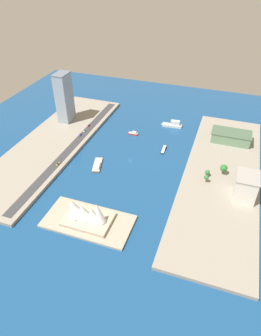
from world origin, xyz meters
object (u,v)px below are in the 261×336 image
Objects in this scene: hatchback_blue at (80,135)px; opera_landmark at (85,213)px; ferry_white_commuter at (173,124)px; traffic_light_waterfront at (61,160)px; tower_tall_glass at (64,98)px; terminal_long_green at (231,137)px; taxi_yellow_cab at (58,164)px; tugboat_red at (133,133)px; pickup_red at (89,126)px; barge_flat_brown at (97,165)px; hotel_broad_white at (245,186)px; patrol_launch_navy at (164,149)px; van_white at (84,131)px.

hatchback_blue is 133.76m from opera_landmark.
ferry_white_commuter is 4.03× the size of traffic_light_waterfront.
opera_landmark is (-56.10, 60.73, 2.04)m from traffic_light_waterfront.
tower_tall_glass is at bearing -64.31° from traffic_light_waterfront.
tower_tall_glass is 200.15m from terminal_long_green.
terminal_long_green is (-198.14, -15.13, -23.91)m from tower_tall_glass.
tower_tall_glass is at bearing -66.66° from taxi_yellow_cab.
terminal_long_green is 6.61× the size of traffic_light_waterfront.
traffic_light_waterfront is at bearing -136.77° from taxi_yellow_cab.
tugboat_red is 2.68× the size of taxi_yellow_cab.
pickup_red is 80.04m from traffic_light_waterfront.
traffic_light_waterfront is at bearing 53.43° from ferry_white_commuter.
ferry_white_commuter reaches higher than taxi_yellow_cab.
ferry_white_commuter reaches higher than barge_flat_brown.
hotel_broad_white reaches higher than tugboat_red.
terminal_long_green reaches higher than taxi_yellow_cab.
terminal_long_green is 1.10× the size of opera_landmark.
taxi_yellow_cab is (93.15, 65.90, 2.92)m from patrol_launch_navy.
van_white is 67.17m from traffic_light_waterfront.
hotel_broad_white is 189.22m from hatchback_blue.
van_white is 0.74× the size of traffic_light_waterfront.
taxi_yellow_cab is at bearing 3.87° from hotel_broad_white.
pickup_red is 0.76× the size of traffic_light_waterfront.
hatchback_blue is 59.53m from taxi_yellow_cab.
terminal_long_green is 190.62m from taxi_yellow_cab.
tower_tall_glass is 43.91m from pickup_red.
hatchback_blue is 23.03m from pickup_red.
hotel_broad_white is at bearing 160.54° from tower_tall_glass.
ferry_white_commuter is 0.67× the size of opera_landmark.
tower_tall_glass is at bearing -19.46° from hotel_broad_white.
ferry_white_commuter is at bearing -126.85° from taxi_yellow_cab.
ferry_white_commuter reaches higher than hatchback_blue.
van_white is (95.32, 51.40, 1.16)m from ferry_white_commuter.
hotel_broad_white is at bearing 162.54° from van_white.
hatchback_blue is at bearing 32.75° from ferry_white_commuter.
barge_flat_brown is (54.12, 106.22, -1.65)m from ferry_white_commuter.
opera_landmark is at bearing 107.35° from barge_flat_brown.
hotel_broad_white is at bearing -149.49° from opera_landmark.
barge_flat_brown is 5.41× the size of taxi_yellow_cab.
taxi_yellow_cab is (36.46, 14.65, 2.73)m from barge_flat_brown.
tower_tall_glass reaches higher than taxi_yellow_cab.
opera_landmark reaches higher than taxi_yellow_cab.
traffic_light_waterfront is at bearing -47.27° from opera_landmark.
hatchback_blue is 10.16m from van_white.
traffic_light_waterfront is (-7.75, 66.63, 3.37)m from van_white.
hatchback_blue is at bearing 26.15° from tugboat_red.
ferry_white_commuter is 147.04m from traffic_light_waterfront.
tugboat_red is 96.48m from traffic_light_waterfront.
hotel_broad_white is 178.53m from taxi_yellow_cab.
taxi_yellow_cab is 5.39m from traffic_light_waterfront.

